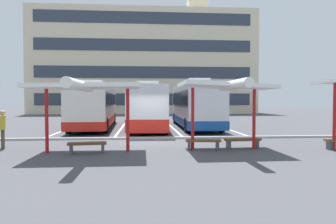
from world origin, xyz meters
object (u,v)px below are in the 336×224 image
at_px(coach_bus_2, 195,105).
at_px(bench_4, 243,141).
at_px(bench_2, 87,145).
at_px(bench_3, 203,142).
at_px(waiting_shelter_2, 225,87).
at_px(waiting_passenger_0, 3,126).
at_px(coach_bus_0, 95,106).
at_px(coach_bus_1, 148,108).
at_px(waiting_shelter_1, 86,88).

distance_m(coach_bus_2, bench_4, 11.18).
height_order(bench_2, bench_3, same).
height_order(waiting_shelter_2, waiting_passenger_0, waiting_shelter_2).
bearing_deg(waiting_shelter_2, bench_3, 164.80).
bearing_deg(bench_4, coach_bus_0, 124.86).
height_order(coach_bus_0, bench_4, coach_bus_0).
bearing_deg(coach_bus_2, bench_2, -118.18).
relative_size(coach_bus_1, waiting_passenger_0, 7.32).
bearing_deg(waiting_shelter_1, bench_4, 7.24).
xyz_separation_m(waiting_shelter_2, waiting_passenger_0, (-9.70, 1.35, -1.71)).
bearing_deg(bench_3, bench_2, -173.62).
distance_m(coach_bus_1, waiting_passenger_0, 11.57).
relative_size(coach_bus_0, coach_bus_1, 1.00).
bearing_deg(bench_3, bench_4, 5.89).
distance_m(bench_3, waiting_passenger_0, 8.90).
height_order(bench_4, waiting_passenger_0, waiting_passenger_0).
xyz_separation_m(coach_bus_1, coach_bus_2, (3.68, 0.68, 0.18)).
relative_size(waiting_shelter_1, bench_3, 3.39).
height_order(coach_bus_0, bench_2, coach_bus_0).
distance_m(coach_bus_0, coach_bus_2, 7.83).
height_order(coach_bus_2, bench_2, coach_bus_2).
distance_m(coach_bus_2, bench_3, 11.45).
bearing_deg(bench_4, bench_2, -173.76).
relative_size(bench_3, waiting_passenger_0, 0.92).
height_order(coach_bus_1, bench_3, coach_bus_1).
bearing_deg(coach_bus_1, bench_2, -103.39).
bearing_deg(waiting_passenger_0, coach_bus_0, 76.98).
bearing_deg(coach_bus_1, bench_3, -78.32).
distance_m(coach_bus_1, waiting_shelter_1, 11.60).
xyz_separation_m(coach_bus_2, waiting_shelter_2, (-0.59, -11.51, 0.93)).
bearing_deg(coach_bus_0, bench_4, -55.14).
distance_m(bench_2, waiting_shelter_2, 6.21).
bearing_deg(waiting_shelter_1, waiting_passenger_0, 155.96).
distance_m(coach_bus_0, waiting_passenger_0, 11.04).
distance_m(coach_bus_0, coach_bus_1, 4.32).
bearing_deg(bench_2, bench_4, 6.24).
distance_m(waiting_shelter_1, waiting_shelter_2, 5.75).
height_order(bench_2, bench_4, same).
bearing_deg(coach_bus_2, coach_bus_1, -169.55).
height_order(coach_bus_0, waiting_shelter_1, coach_bus_0).
distance_m(coach_bus_2, waiting_passenger_0, 14.48).
distance_m(waiting_shelter_1, bench_4, 7.08).
relative_size(coach_bus_0, bench_3, 8.02).
distance_m(waiting_shelter_2, bench_3, 2.54).
bearing_deg(coach_bus_1, waiting_shelter_2, -74.08).
xyz_separation_m(coach_bus_2, waiting_passenger_0, (-10.29, -10.16, -0.78)).
relative_size(bench_3, bench_4, 0.95).
xyz_separation_m(coach_bus_0, waiting_shelter_1, (1.48, -12.50, 0.95)).
relative_size(bench_2, bench_4, 0.96).
relative_size(coach_bus_2, waiting_shelter_2, 2.37).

